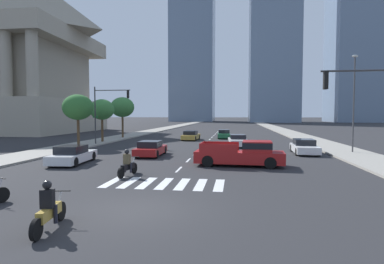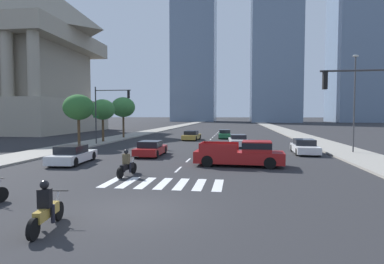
% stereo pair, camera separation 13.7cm
% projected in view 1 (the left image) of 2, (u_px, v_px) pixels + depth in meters
% --- Properties ---
extents(ground_plane, '(800.00, 800.00, 0.00)m').
position_uv_depth(ground_plane, '(137.00, 210.00, 11.16)').
color(ground_plane, '#28282B').
extents(sidewalk_east, '(4.00, 260.00, 0.15)m').
position_uv_depth(sidewalk_east, '(315.00, 141.00, 39.02)').
color(sidewalk_east, gray).
rests_on(sidewalk_east, ground).
extents(sidewalk_west, '(4.00, 260.00, 0.15)m').
position_uv_depth(sidewalk_west, '(111.00, 139.00, 42.64)').
color(sidewalk_west, gray).
rests_on(sidewalk_west, ground).
extents(crosswalk_near, '(5.85, 2.64, 0.01)m').
position_uv_depth(crosswalk_near, '(164.00, 183.00, 15.48)').
color(crosswalk_near, silver).
rests_on(crosswalk_near, ground).
extents(lane_divider_center, '(0.14, 50.00, 0.01)m').
position_uv_depth(lane_divider_center, '(210.00, 139.00, 43.18)').
color(lane_divider_center, silver).
rests_on(lane_divider_center, ground).
extents(motorcycle_trailing, '(0.71, 2.22, 1.49)m').
position_uv_depth(motorcycle_trailing, '(49.00, 210.00, 9.22)').
color(motorcycle_trailing, black).
rests_on(motorcycle_trailing, ground).
extents(motorcycle_third, '(0.70, 2.21, 1.49)m').
position_uv_depth(motorcycle_third, '(128.00, 165.00, 17.37)').
color(motorcycle_third, black).
rests_on(motorcycle_third, ground).
extents(pickup_truck, '(5.90, 2.28, 1.67)m').
position_uv_depth(pickup_truck, '(244.00, 154.00, 20.72)').
color(pickup_truck, maroon).
rests_on(pickup_truck, ground).
extents(sedan_white_0, '(2.19, 4.45, 1.27)m').
position_uv_depth(sedan_white_0, '(238.00, 141.00, 33.52)').
color(sedan_white_0, silver).
rests_on(sedan_white_0, ground).
extents(sedan_white_1, '(2.15, 4.64, 1.27)m').
position_uv_depth(sedan_white_1, '(72.00, 155.00, 21.80)').
color(sedan_white_1, silver).
rests_on(sedan_white_1, ground).
extents(sedan_white_2, '(2.05, 4.63, 1.25)m').
position_uv_depth(sedan_white_2, '(304.00, 147.00, 27.41)').
color(sedan_white_2, silver).
rests_on(sedan_white_2, ground).
extents(sedan_red_3, '(1.92, 4.31, 1.24)m').
position_uv_depth(sedan_red_3, '(151.00, 149.00, 25.92)').
color(sedan_red_3, maroon).
rests_on(sedan_red_3, ground).
extents(sedan_gold_4, '(2.09, 4.46, 1.23)m').
position_uv_depth(sedan_gold_4, '(191.00, 136.00, 42.05)').
color(sedan_gold_4, '#B28E38').
rests_on(sedan_gold_4, ground).
extents(sedan_green_5, '(1.99, 4.34, 1.24)m').
position_uv_depth(sedan_green_5, '(224.00, 134.00, 45.12)').
color(sedan_green_5, '#1E6038').
rests_on(sedan_green_5, ground).
extents(traffic_signal_near, '(5.03, 0.28, 5.82)m').
position_uv_depth(traffic_signal_near, '(383.00, 99.00, 15.39)').
color(traffic_signal_near, '#333335').
rests_on(traffic_signal_near, sidewalk_east).
extents(traffic_signal_far, '(4.39, 0.28, 6.35)m').
position_uv_depth(traffic_signal_far, '(107.00, 105.00, 34.84)').
color(traffic_signal_far, '#333335').
rests_on(traffic_signal_far, sidewalk_west).
extents(street_lamp_east, '(0.50, 0.24, 8.36)m').
position_uv_depth(street_lamp_east, '(354.00, 97.00, 27.09)').
color(street_lamp_east, '#3F3F42').
rests_on(street_lamp_east, sidewalk_east).
extents(street_tree_nearest, '(3.07, 3.07, 5.31)m').
position_uv_depth(street_tree_nearest, '(78.00, 107.00, 32.03)').
color(street_tree_nearest, '#4C3823').
rests_on(street_tree_nearest, sidewalk_west).
extents(street_tree_second, '(2.91, 2.91, 5.11)m').
position_uv_depth(street_tree_second, '(102.00, 110.00, 37.84)').
color(street_tree_second, '#4C3823').
rests_on(street_tree_second, sidewalk_west).
extents(street_tree_third, '(3.33, 3.33, 5.73)m').
position_uv_depth(street_tree_third, '(122.00, 107.00, 44.68)').
color(street_tree_third, '#4C3823').
rests_on(street_tree_third, sidewalk_west).
extents(war_memorial, '(26.63, 26.63, 32.58)m').
position_uv_depth(war_memorial, '(15.00, 46.00, 60.73)').
color(war_memorial, '#A89E89').
rests_on(war_memorial, ground).
extents(office_tower_center_skyline, '(21.23, 23.49, 84.66)m').
position_uv_depth(office_tower_center_skyline, '(273.00, 40.00, 142.09)').
color(office_tower_center_skyline, slate).
rests_on(office_tower_center_skyline, ground).
extents(office_tower_right_skyline, '(20.63, 25.21, 107.11)m').
position_uv_depth(office_tower_right_skyline, '(355.00, 13.00, 142.68)').
color(office_tower_right_skyline, slate).
rests_on(office_tower_right_skyline, ground).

